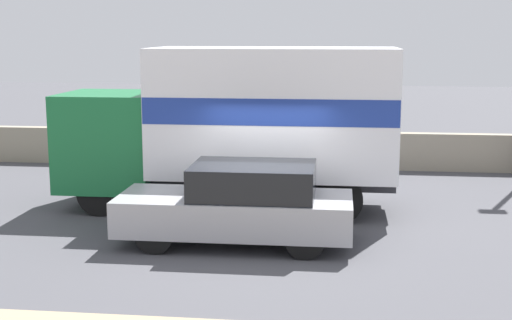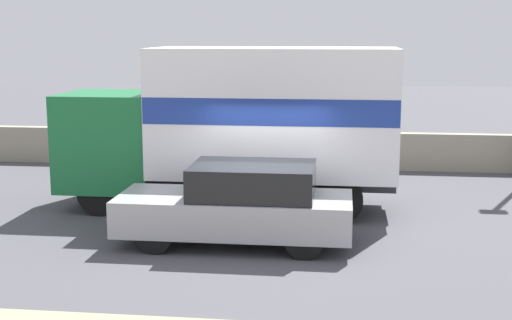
{
  "view_description": "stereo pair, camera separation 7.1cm",
  "coord_description": "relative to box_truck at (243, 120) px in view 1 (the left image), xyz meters",
  "views": [
    {
      "loc": [
        1.42,
        -12.7,
        3.91
      ],
      "look_at": [
        -0.23,
        1.3,
        1.36
      ],
      "focal_mm": 50.0,
      "sensor_mm": 36.0,
      "label": 1
    },
    {
      "loc": [
        1.5,
        -12.69,
        3.91
      ],
      "look_at": [
        -0.23,
        1.3,
        1.36
      ],
      "focal_mm": 50.0,
      "sensor_mm": 36.0,
      "label": 2
    }
  ],
  "objects": [
    {
      "name": "car_hatchback",
      "position": [
        0.29,
        -2.66,
        -1.24
      ],
      "size": [
        4.32,
        1.71,
        1.52
      ],
      "rotation": [
        0.0,
        0.0,
        3.14
      ],
      "color": "#9E9EA3",
      "rests_on": "ground_plane"
    },
    {
      "name": "ground_plane",
      "position": [
        0.66,
        -2.63,
        -2.0
      ],
      "size": [
        80.0,
        80.0,
        0.0
      ],
      "primitive_type": "plane",
      "color": "#47474C"
    },
    {
      "name": "stone_wall_backdrop",
      "position": [
        0.66,
        5.08,
        -1.46
      ],
      "size": [
        60.0,
        0.35,
        1.07
      ],
      "color": "gray",
      "rests_on": "ground_plane"
    },
    {
      "name": "box_truck",
      "position": [
        0.0,
        0.0,
        0.0
      ],
      "size": [
        7.33,
        2.42,
        3.57
      ],
      "rotation": [
        0.0,
        0.0,
        3.14
      ],
      "color": "#196B38",
      "rests_on": "ground_plane"
    }
  ]
}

